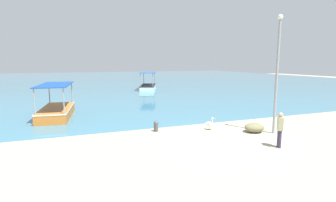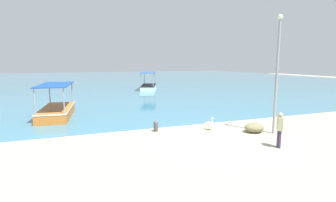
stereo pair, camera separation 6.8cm
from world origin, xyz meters
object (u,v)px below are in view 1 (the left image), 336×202
Objects in this scene: fisherman_standing at (280,129)px; net_pile at (254,128)px; fishing_boat_near_right at (57,110)px; lamp_post at (277,69)px; mooring_bollard at (156,126)px; pelican at (210,124)px; fishing_boat_far_left at (148,86)px.

fisherman_standing is 1.48× the size of net_pile.
lamp_post is (11.75, -9.20, 3.13)m from fishing_boat_near_right.
lamp_post reaches higher than fishing_boat_near_right.
mooring_bollard is (-6.15, 2.75, -3.31)m from lamp_post.
fishing_boat_near_right reaches higher than net_pile.
net_pile is at bearing 75.44° from fisherman_standing.
fisherman_standing is (1.46, -3.98, 0.53)m from pelican.
net_pile is at bearing -91.84° from fishing_boat_far_left.
lamp_post is 3.54m from net_pile.
fisherman_standing is (-1.47, -27.03, 0.39)m from fishing_boat_far_left.
pelican is at bearing -39.86° from fishing_boat_near_right.
fishing_boat_far_left reaches higher than net_pile.
fisherman_standing is at bearing -93.11° from fishing_boat_far_left.
lamp_post reaches higher than pelican.
fishing_boat_far_left is 9.32× the size of mooring_bollard.
lamp_post is at bearing -89.79° from fishing_boat_far_left.
mooring_bollard reaches higher than net_pile.
fishing_boat_near_right is 7.08× the size of pelican.
fisherman_standing is at bearing -46.38° from mooring_bollard.
net_pile is (-0.88, 0.58, -3.38)m from lamp_post.
fisherman_standing is at bearing -69.88° from pelican.
mooring_bollard is 0.37× the size of fisherman_standing.
net_pile is (2.14, -1.34, -0.11)m from pelican.
fishing_boat_far_left is at bearing 88.16° from net_pile.
lamp_post is (0.09, -24.97, 3.13)m from fishing_boat_far_left.
fishing_boat_near_right is 19.60m from fishing_boat_far_left.
net_pile is (10.87, -8.62, -0.24)m from fishing_boat_near_right.
fishing_boat_near_right is 15.19m from fisherman_standing.
net_pile is at bearing -38.43° from fishing_boat_near_right.
pelican is at bearing 147.58° from lamp_post.
fishing_boat_near_right is 8.55m from mooring_bollard.
lamp_post is (3.02, -1.92, 3.27)m from pelican.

